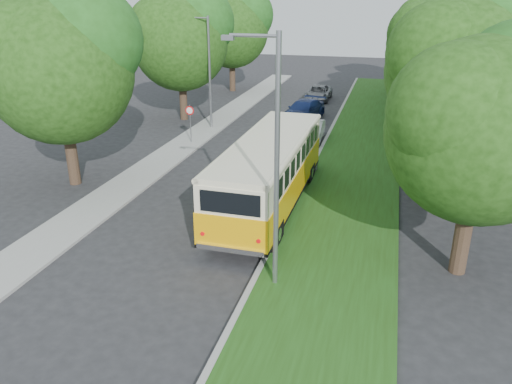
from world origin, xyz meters
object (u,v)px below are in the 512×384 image
(car_grey, at_px, (318,93))
(lamppost_near, at_px, (274,159))
(car_blue, at_px, (303,110))
(car_white, at_px, (311,132))
(car_silver, at_px, (295,165))
(lamppost_far, at_px, (208,69))
(vintage_bus, at_px, (269,174))

(car_grey, bearing_deg, lamppost_near, -84.37)
(car_blue, bearing_deg, car_grey, 103.67)
(car_white, bearing_deg, car_silver, -89.23)
(lamppost_near, bearing_deg, car_silver, 96.76)
(lamppost_far, height_order, vintage_bus, lamppost_far)
(car_white, bearing_deg, vintage_bus, -92.27)
(car_white, relative_size, car_blue, 0.79)
(lamppost_near, distance_m, car_white, 17.56)
(lamppost_far, distance_m, car_blue, 7.97)
(car_grey, bearing_deg, vintage_bus, -86.73)
(lamppost_near, distance_m, car_silver, 10.88)
(car_silver, distance_m, car_blue, 12.65)
(lamppost_near, relative_size, car_white, 2.04)
(lamppost_far, xyz_separation_m, car_blue, (5.87, 4.19, -3.40))
(lamppost_far, height_order, car_silver, lamppost_far)
(lamppost_near, relative_size, car_grey, 1.81)
(car_silver, bearing_deg, lamppost_near, -76.80)
(lamppost_near, xyz_separation_m, car_silver, (-1.21, 10.17, -3.67))
(vintage_bus, distance_m, car_grey, 24.20)
(lamppost_far, relative_size, car_blue, 1.52)
(vintage_bus, height_order, car_blue, vintage_bus)
(car_silver, distance_m, car_white, 6.93)
(car_blue, bearing_deg, vintage_bus, -71.42)
(car_blue, bearing_deg, car_white, -61.06)
(lamppost_near, relative_size, car_blue, 1.62)
(car_silver, bearing_deg, lamppost_far, 139.19)
(car_white, distance_m, car_blue, 5.80)
(lamppost_far, xyz_separation_m, vintage_bus, (7.29, -12.38, -2.52))
(car_blue, height_order, car_grey, car_blue)
(vintage_bus, bearing_deg, car_grey, 94.09)
(car_silver, distance_m, car_grey, 20.16)
(lamppost_far, relative_size, car_silver, 1.83)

